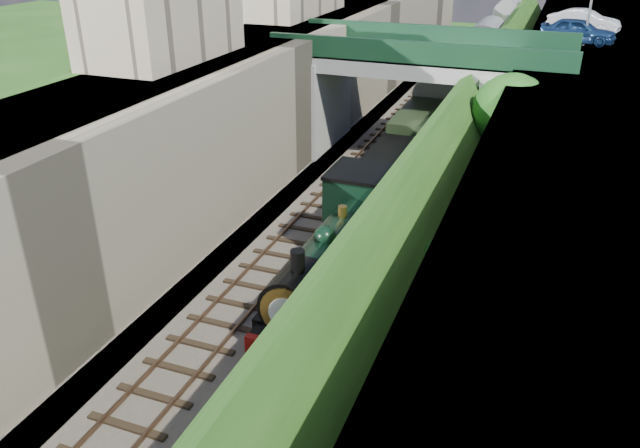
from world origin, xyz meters
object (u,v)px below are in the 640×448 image
Objects in this scene: road_bridge at (430,91)px; tree at (513,115)px; locomotive at (340,253)px; car_blue at (578,31)px; tender at (392,187)px; car_silver at (584,21)px.

tree is (4.97, -5.30, 0.57)m from road_bridge.
car_blue is at bearing 71.97° from locomotive.
tree is at bearing 66.21° from locomotive.
tender is at bearing 162.91° from car_blue.
car_blue is 23.32m from locomotive.
car_silver reaches higher than tender.
road_bridge is at bearing 155.96° from car_silver.
locomotive reaches higher than tender.
road_bridge is 1.56× the size of locomotive.
tree is 11.44m from car_blue.
car_blue is (2.33, 10.95, 2.32)m from tree.
road_bridge is 12.80m from car_silver.
car_silver is at bearing 5.11° from car_blue.
locomotive is at bearing -89.08° from road_bridge.
car_silver is at bearing 68.35° from tender.
road_bridge is at bearing 136.94° from car_blue.
road_bridge is 2.42× the size of tree.
tree is 0.65× the size of locomotive.
road_bridge is at bearing 133.18° from tree.
car_blue is (7.30, 5.66, 2.89)m from road_bridge.
car_blue reaches higher than locomotive.
tree is at bearing 35.24° from tender.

